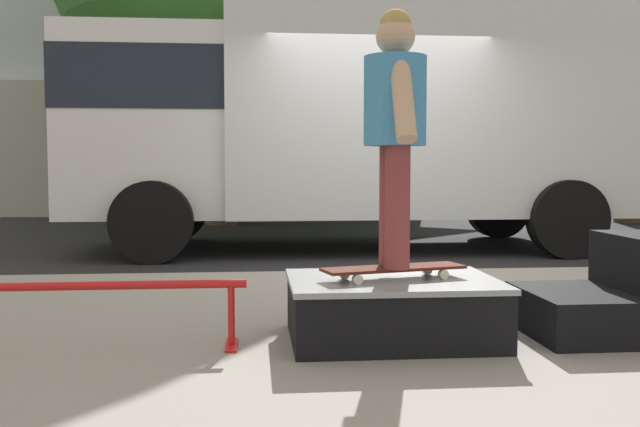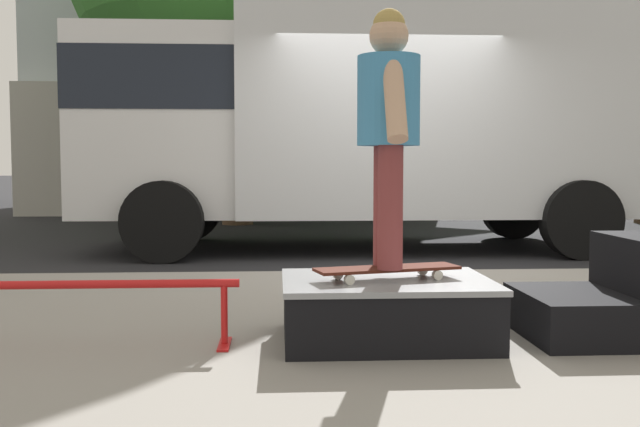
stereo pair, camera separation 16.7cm
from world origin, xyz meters
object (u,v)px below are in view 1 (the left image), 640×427
Objects in this scene: kicker_ramp at (636,293)px; skateboard at (394,269)px; box_truck at (350,115)px; skate_box at (392,307)px; grind_rail at (80,298)px; skater_kid at (395,117)px.

kicker_ramp reaches higher than skateboard.
box_truck reaches higher than skateboard.
grind_rail is at bearing -177.81° from skate_box.
grind_rail is at bearing -178.92° from skater_kid.
skateboard is (0.00, -0.03, 0.21)m from skate_box.
skateboard is 0.12× the size of box_truck.
skate_box is 1.39× the size of skateboard.
skate_box is at bearing 179.99° from kicker_ramp.
skate_box is 1.02m from skater_kid.
skateboard reaches higher than grind_rail.
skate_box is 0.16× the size of box_truck.
skateboard is at bearing -89.04° from skate_box.
grind_rail reaches higher than skate_box.
kicker_ramp is at bearing 1.29° from skateboard.
kicker_ramp is 0.77× the size of skater_kid.
grind_rail is 1.88m from skater_kid.
kicker_ramp is at bearing 1.29° from skater_kid.
skate_box is 1.63m from grind_rail.
box_truck is (-0.91, 5.25, 1.35)m from kicker_ramp.
skateboard is at bearing 1.08° from grind_rail.
skateboard is at bearing -178.71° from kicker_ramp.
skate_box is at bearing -95.18° from box_truck.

